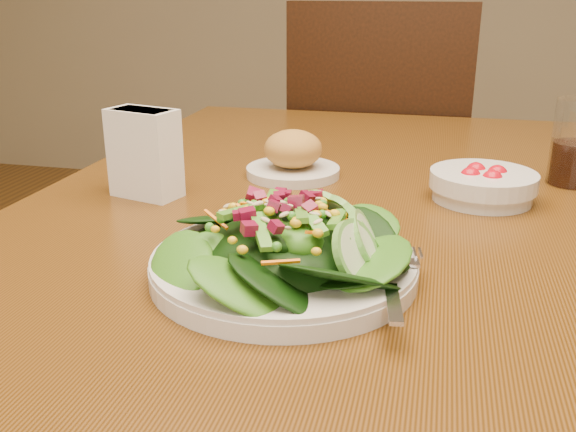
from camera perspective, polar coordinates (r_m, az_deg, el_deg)
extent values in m
cube|color=#5D3814|center=(0.86, 5.06, -0.81)|extent=(0.90, 1.40, 0.04)
cylinder|color=black|center=(1.67, -5.32, -4.22)|extent=(0.07, 0.07, 0.71)
cylinder|color=black|center=(1.62, 22.09, -6.54)|extent=(0.07, 0.07, 0.71)
cube|color=black|center=(1.85, 8.37, 1.96)|extent=(0.47, 0.47, 0.04)
cylinder|color=black|center=(2.11, 14.03, -3.30)|extent=(0.04, 0.04, 0.45)
cylinder|color=black|center=(2.15, 3.45, -2.32)|extent=(0.04, 0.04, 0.45)
cylinder|color=black|center=(1.75, 13.65, -8.23)|extent=(0.04, 0.04, 0.45)
cylinder|color=black|center=(1.80, 0.88, -6.93)|extent=(0.04, 0.04, 0.45)
cube|color=black|center=(1.57, 7.88, 9.14)|extent=(0.44, 0.04, 0.51)
cylinder|color=silver|center=(0.66, -0.40, -4.63)|extent=(0.27, 0.27, 0.02)
ellipsoid|color=black|center=(0.65, -0.41, -2.28)|extent=(0.19, 0.19, 0.04)
cube|color=silver|center=(0.62, 9.56, -5.65)|extent=(0.05, 0.18, 0.01)
cylinder|color=silver|center=(1.01, 0.44, 3.96)|extent=(0.15, 0.15, 0.01)
ellipsoid|color=#AD7C2B|center=(1.00, 0.45, 6.01)|extent=(0.09, 0.09, 0.06)
cylinder|color=silver|center=(0.93, 16.91, 2.59)|extent=(0.15, 0.15, 0.04)
sphere|color=red|center=(0.94, 18.08, 3.41)|extent=(0.03, 0.03, 0.03)
sphere|color=red|center=(0.95, 16.33, 3.69)|extent=(0.03, 0.03, 0.03)
sphere|color=red|center=(0.92, 15.88, 3.26)|extent=(0.03, 0.03, 0.03)
sphere|color=red|center=(0.91, 17.67, 2.96)|extent=(0.03, 0.03, 0.03)
cylinder|color=black|center=(1.05, 24.07, 4.29)|extent=(0.07, 0.07, 0.06)
cube|color=white|center=(0.92, -12.62, 5.45)|extent=(0.11, 0.08, 0.12)
cube|color=white|center=(0.92, -12.67, 6.03)|extent=(0.09, 0.06, 0.10)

